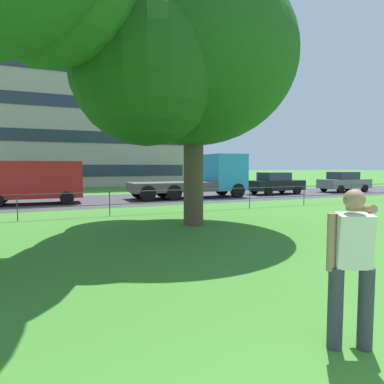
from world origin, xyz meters
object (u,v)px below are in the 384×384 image
flatbed_truck_center (205,178)px  apartment_building_background (51,92)px  car_black_right (275,183)px  tree_small_lawn (177,61)px  person_thrower (351,263)px  car_grey_far_right (344,182)px  panel_van_left (31,180)px

flatbed_truck_center → apartment_building_background: bearing=113.6°
car_black_right → tree_small_lawn: bearing=-140.0°
flatbed_truck_center → apartment_building_background: (-8.38, 19.16, 8.39)m
person_thrower → flatbed_truck_center: bearing=69.4°
person_thrower → car_grey_far_right: 24.83m
flatbed_truck_center → panel_van_left: bearing=179.1°
person_thrower → car_grey_far_right: person_thrower is taller
panel_van_left → tree_small_lawn: bearing=-62.9°
apartment_building_background → flatbed_truck_center: bearing=-66.4°
car_grey_far_right → tree_small_lawn: bearing=-152.6°
person_thrower → car_grey_far_right: size_ratio=0.43×
person_thrower → panel_van_left: (-3.56, 17.02, 0.33)m
tree_small_lawn → apartment_building_background: bearing=96.3°
car_black_right → car_grey_far_right: bearing=-2.8°
tree_small_lawn → panel_van_left: bearing=117.1°
person_thrower → tree_small_lawn: bearing=82.3°
car_black_right → person_thrower: bearing=-125.0°
flatbed_truck_center → apartment_building_background: apartment_building_background is taller
tree_small_lawn → car_grey_far_right: size_ratio=2.08×
tree_small_lawn → flatbed_truck_center: 11.15m
panel_van_left → car_black_right: panel_van_left is taller
person_thrower → flatbed_truck_center: flatbed_truck_center is taller
person_thrower → car_black_right: person_thrower is taller
apartment_building_background → car_black_right: bearing=-53.4°
person_thrower → car_black_right: size_ratio=0.43×
apartment_building_background → person_thrower: bearing=-86.8°
tree_small_lawn → person_thrower: size_ratio=4.80×
tree_small_lawn → car_black_right: tree_small_lawn is taller
car_black_right → apartment_building_background: bearing=126.6°
tree_small_lawn → panel_van_left: size_ratio=1.65×
person_thrower → panel_van_left: panel_van_left is taller
person_thrower → panel_van_left: size_ratio=0.34×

